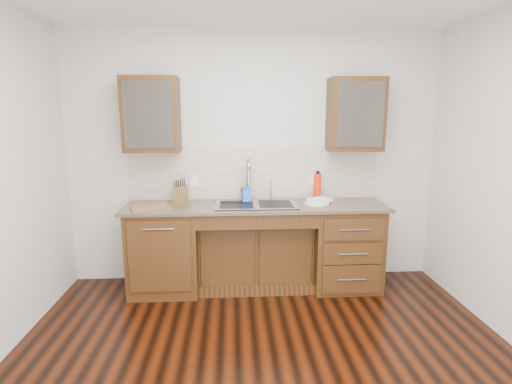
{
  "coord_description": "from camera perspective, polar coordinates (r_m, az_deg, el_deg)",
  "views": [
    {
      "loc": [
        -0.24,
        -2.59,
        1.85
      ],
      "look_at": [
        0.0,
        1.4,
        1.05
      ],
      "focal_mm": 28.0,
      "sensor_mm": 36.0,
      "label": 1
    }
  ],
  "objects": [
    {
      "name": "base_cabinet_right",
      "position": [
        4.43,
        12.45,
        -7.52
      ],
      "size": [
        0.7,
        0.62,
        0.88
      ],
      "primitive_type": "cube",
      "color": "#593014",
      "rests_on": "ground"
    },
    {
      "name": "soap_bottle",
      "position": [
        4.24,
        -1.3,
        -0.06
      ],
      "size": [
        0.09,
        0.1,
        0.2
      ],
      "primitive_type": "imported",
      "rotation": [
        0.0,
        0.0,
        -0.01
      ],
      "color": "blue",
      "rests_on": "countertop"
    },
    {
      "name": "cutting_board",
      "position": [
        4.11,
        -14.93,
        -2.15
      ],
      "size": [
        0.42,
        0.36,
        0.02
      ],
      "primitive_type": "cube",
      "rotation": [
        0.0,
        0.0,
        0.35
      ],
      "color": "brown",
      "rests_on": "countertop"
    },
    {
      "name": "sink",
      "position": [
        4.13,
        -0.01,
        -3.04
      ],
      "size": [
        0.84,
        0.46,
        0.19
      ],
      "primitive_type": "cube",
      "color": "#9E9EA5",
      "rests_on": "countertop"
    },
    {
      "name": "water_bottle",
      "position": [
        4.4,
        8.76,
        0.76
      ],
      "size": [
        0.08,
        0.08,
        0.29
      ],
      "primitive_type": "cylinder",
      "rotation": [
        0.0,
        0.0,
        0.1
      ],
      "color": "red",
      "rests_on": "countertop"
    },
    {
      "name": "wall_front",
      "position": [
        0.96,
        12.18,
        -20.16
      ],
      "size": [
        4.0,
        0.1,
        2.7
      ],
      "primitive_type": "cube",
      "color": "beige",
      "rests_on": "ground"
    },
    {
      "name": "upper_cabinet_right",
      "position": [
        4.36,
        14.01,
        10.67
      ],
      "size": [
        0.55,
        0.34,
        0.75
      ],
      "primitive_type": "cube",
      "color": "#593014",
      "rests_on": "wall_back"
    },
    {
      "name": "cup_left_b",
      "position": [
        4.22,
        -13.17,
        9.99
      ],
      "size": [
        0.11,
        0.11,
        0.1
      ],
      "primitive_type": "imported",
      "rotation": [
        0.0,
        0.0,
        0.09
      ],
      "color": "white",
      "rests_on": "upper_cabinet_left"
    },
    {
      "name": "ground",
      "position": [
        3.21,
        1.63,
        -24.87
      ],
      "size": [
        4.0,
        3.5,
        0.1
      ],
      "primitive_type": "cube",
      "color": "#321004"
    },
    {
      "name": "dish_towel",
      "position": [
        4.26,
        9.11,
        -1.11
      ],
      "size": [
        0.28,
        0.25,
        0.04
      ],
      "primitive_type": "cube",
      "rotation": [
        0.0,
        0.0,
        0.5
      ],
      "color": "white",
      "rests_on": "plate"
    },
    {
      "name": "base_cabinet_left",
      "position": [
        4.32,
        -12.83,
        -8.0
      ],
      "size": [
        0.7,
        0.62,
        0.88
      ],
      "primitive_type": "cube",
      "color": "#593014",
      "rests_on": "ground"
    },
    {
      "name": "cup_right_b",
      "position": [
        4.38,
        14.91,
        9.94
      ],
      "size": [
        0.1,
        0.1,
        0.09
      ],
      "primitive_type": "imported",
      "rotation": [
        0.0,
        0.0,
        0.01
      ],
      "color": "white",
      "rests_on": "upper_cabinet_right"
    },
    {
      "name": "filter_tap",
      "position": [
        4.33,
        2.18,
        0.41
      ],
      "size": [
        0.02,
        0.02,
        0.24
      ],
      "primitive_type": "cylinder",
      "color": "#999993",
      "rests_on": "countertop"
    },
    {
      "name": "wall_back",
      "position": [
        4.42,
        -0.31,
        4.83
      ],
      "size": [
        4.0,
        0.1,
        2.7
      ],
      "primitive_type": "cube",
      "color": "beige",
      "rests_on": "ground"
    },
    {
      "name": "outlet_left",
      "position": [
        4.39,
        -8.76,
        1.63
      ],
      "size": [
        0.08,
        0.01,
        0.12
      ],
      "primitive_type": "cube",
      "color": "white",
      "rests_on": "backsplash"
    },
    {
      "name": "knife_block",
      "position": [
        4.27,
        -10.74,
        -0.36
      ],
      "size": [
        0.15,
        0.18,
        0.18
      ],
      "primitive_type": "cube",
      "rotation": [
        0.0,
        0.0,
        -0.4
      ],
      "color": "brown",
      "rests_on": "countertop"
    },
    {
      "name": "backsplash",
      "position": [
        4.38,
        -0.26,
        2.86
      ],
      "size": [
        2.7,
        0.02,
        0.59
      ],
      "primitive_type": "cube",
      "color": "beige",
      "rests_on": "wall_back"
    },
    {
      "name": "countertop",
      "position": [
        4.13,
        -0.02,
        -2.04
      ],
      "size": [
        2.7,
        0.65,
        0.03
      ],
      "primitive_type": "cube",
      "color": "#84705B",
      "rests_on": "base_cabinet_left"
    },
    {
      "name": "plate",
      "position": [
        4.2,
        8.65,
        -1.63
      ],
      "size": [
        0.32,
        0.32,
        0.01
      ],
      "primitive_type": "cylinder",
      "rotation": [
        0.0,
        0.0,
        0.27
      ],
      "color": "silver",
      "rests_on": "countertop"
    },
    {
      "name": "faucet",
      "position": [
        4.29,
        -1.12,
        1.4
      ],
      "size": [
        0.04,
        0.04,
        0.4
      ],
      "primitive_type": "cylinder",
      "color": "#999993",
      "rests_on": "countertop"
    },
    {
      "name": "upper_cabinet_left",
      "position": [
        4.24,
        -14.71,
        10.63
      ],
      "size": [
        0.55,
        0.34,
        0.75
      ],
      "primitive_type": "cube",
      "color": "#593014",
      "rests_on": "wall_back"
    },
    {
      "name": "cup_left_a",
      "position": [
        4.26,
        -15.46,
        9.86
      ],
      "size": [
        0.12,
        0.12,
        0.09
      ],
      "primitive_type": "imported",
      "rotation": [
        0.0,
        0.0,
        0.03
      ],
      "color": "silver",
      "rests_on": "upper_cabinet_left"
    },
    {
      "name": "outlet_right",
      "position": [
        4.46,
        8.12,
        1.8
      ],
      "size": [
        0.08,
        0.01,
        0.12
      ],
      "primitive_type": "cube",
      "color": "white",
      "rests_on": "backsplash"
    },
    {
      "name": "base_cabinet_center",
      "position": [
        4.39,
        -0.1,
        -8.67
      ],
      "size": [
        1.2,
        0.44,
        0.7
      ],
      "primitive_type": "cube",
      "color": "#593014",
      "rests_on": "ground"
    },
    {
      "name": "cup_right_a",
      "position": [
        4.32,
        12.24,
        10.01
      ],
      "size": [
        0.14,
        0.14,
        0.09
      ],
      "primitive_type": "imported",
      "rotation": [
        0.0,
        0.0,
        0.31
      ],
      "color": "white",
      "rests_on": "upper_cabinet_right"
    }
  ]
}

